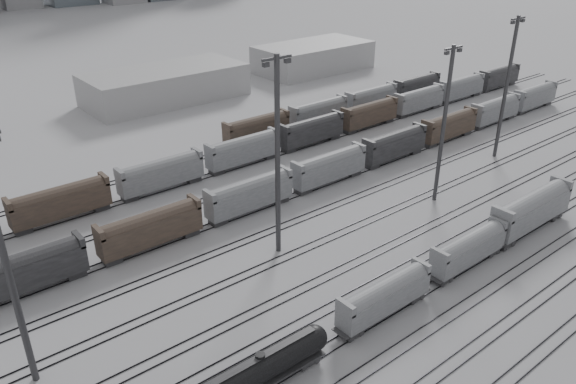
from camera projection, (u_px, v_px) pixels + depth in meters
ground at (452, 282)px, 72.04m from camera, size 900.00×900.00×0.00m
tracks at (355, 229)px, 84.20m from camera, size 220.00×71.50×0.16m
tank_car_b at (261, 369)px, 54.78m from camera, size 16.74×2.79×4.14m
hopper_car_a at (385, 295)px, 64.62m from camera, size 13.34×2.65×4.77m
hopper_car_b at (469, 248)px, 73.90m from camera, size 13.47×2.68×4.82m
hopper_car_c at (531, 208)px, 82.26m from camera, size 16.86×3.35×6.03m
light_mast_a at (5, 261)px, 50.67m from camera, size 4.27×0.68×26.66m
light_mast_b at (278, 154)px, 72.47m from camera, size 4.41×0.71×27.55m
light_mast_c at (444, 122)px, 87.16m from camera, size 4.07×0.65×25.43m
light_mast_d at (507, 85)px, 103.85m from camera, size 4.27×0.68×26.71m
bg_string_near at (329, 169)px, 97.64m from camera, size 151.00×3.00×5.60m
bg_string_mid at (311, 132)px, 114.46m from camera, size 151.00×3.00×5.60m
bg_string_far at (345, 106)px, 129.95m from camera, size 66.00×3.00×5.60m
warehouse_mid at (166, 85)px, 142.16m from camera, size 40.00×18.00×8.00m
warehouse_right at (313, 57)px, 170.48m from camera, size 35.00×18.00×8.00m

